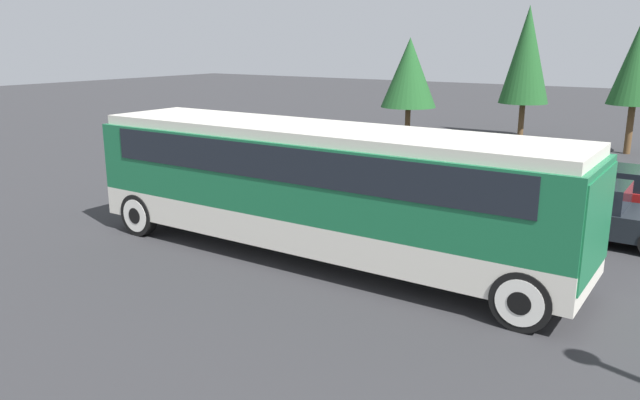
% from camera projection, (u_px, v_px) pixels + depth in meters
% --- Properties ---
extents(ground_plane, '(120.00, 120.00, 0.00)m').
position_uv_depth(ground_plane, '(320.00, 257.00, 14.08)').
color(ground_plane, '#2D2D30').
extents(tour_bus, '(11.41, 2.61, 2.95)m').
position_uv_depth(tour_bus, '(324.00, 180.00, 13.59)').
color(tour_bus, silver).
rests_on(tour_bus, ground_plane).
extents(parked_car_near, '(4.35, 1.80, 1.42)m').
position_uv_depth(parked_car_near, '(581.00, 209.00, 15.41)').
color(parked_car_near, black).
rests_on(parked_car_near, ground_plane).
extents(parked_car_mid, '(4.45, 1.91, 1.36)m').
position_uv_depth(parked_car_mid, '(604.00, 190.00, 17.47)').
color(parked_car_mid, maroon).
rests_on(parked_car_mid, ground_plane).
extents(tree_left, '(2.17, 2.17, 5.62)m').
position_uv_depth(tree_left, '(638.00, 63.00, 26.06)').
color(tree_left, brown).
rests_on(tree_left, ground_plane).
extents(tree_center, '(2.41, 2.41, 6.44)m').
position_uv_depth(tree_center, '(526.00, 55.00, 30.65)').
color(tree_center, brown).
rests_on(tree_center, ground_plane).
extents(tree_right, '(2.85, 2.85, 4.93)m').
position_uv_depth(tree_right, '(409.00, 73.00, 32.05)').
color(tree_right, brown).
rests_on(tree_right, ground_plane).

